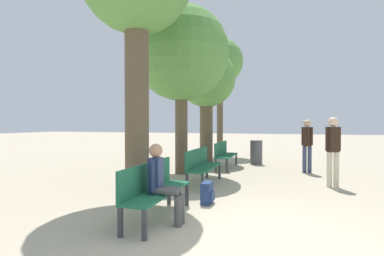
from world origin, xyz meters
The scene contains 12 objects.
ground_plane centered at (0.00, 0.00, 0.00)m, with size 80.00×80.00×0.00m, color #B7A88E.
bench_row_0 centered at (-1.59, 0.33, 0.54)m, with size 0.46×1.87×0.92m.
bench_row_1 centered at (-1.59, 3.20, 0.54)m, with size 0.46×1.87×0.92m.
bench_row_2 centered at (-1.59, 6.07, 0.54)m, with size 0.46×1.87×0.92m.
tree_row_1 centered at (-2.64, 4.59, 3.71)m, with size 2.96×2.96×5.22m.
tree_row_2 centered at (-2.64, 7.58, 3.29)m, with size 2.37×2.37×4.58m.
tree_row_3 centered at (-2.64, 10.15, 4.49)m, with size 2.24×2.24×5.69m.
person_seated centered at (-1.36, 0.16, 0.67)m, with size 0.57×0.32×1.25m.
backpack centered at (-0.98, 1.48, 0.21)m, with size 0.21×0.37×0.42m.
pedestrian_near centered at (1.10, 5.90, 0.97)m, with size 0.34×0.29×1.69m.
pedestrian_mid centered at (1.57, 3.85, 0.99)m, with size 0.35×0.28×1.72m.
trash_bin centered at (-0.63, 7.45, 0.46)m, with size 0.45×0.45×0.91m.
Camera 1 is at (0.51, -4.16, 1.58)m, focal length 28.00 mm.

